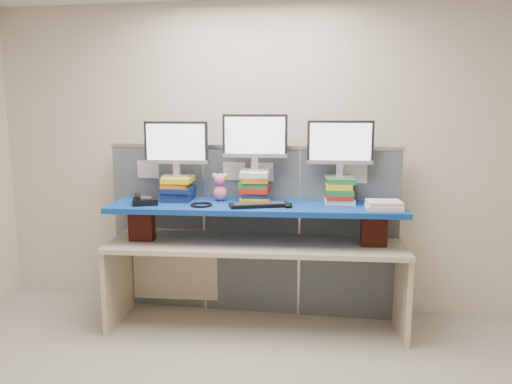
% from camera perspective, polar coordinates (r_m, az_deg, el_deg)
% --- Properties ---
extents(room, '(5.00, 4.00, 2.80)m').
position_cam_1_polar(room, '(2.68, -7.09, -0.27)').
color(room, beige).
rests_on(room, ground).
extents(cubicle_partition, '(2.60, 0.06, 1.53)m').
position_cam_1_polar(cubicle_partition, '(4.51, -0.52, -4.30)').
color(cubicle_partition, '#494F56').
rests_on(cubicle_partition, ground).
extents(desk, '(2.51, 0.90, 0.75)m').
position_cam_1_polar(desk, '(4.24, 0.00, -7.61)').
color(desk, beige).
rests_on(desk, ground).
extents(brick_pier_left, '(0.21, 0.12, 0.28)m').
position_cam_1_polar(brick_pier_left, '(4.31, -12.92, -3.61)').
color(brick_pier_left, maroon).
rests_on(brick_pier_left, desk).
extents(brick_pier_right, '(0.21, 0.12, 0.28)m').
position_cam_1_polar(brick_pier_right, '(4.15, 13.32, -4.15)').
color(brick_pier_right, maroon).
rests_on(brick_pier_right, desk).
extents(blue_board, '(2.45, 0.78, 0.04)m').
position_cam_1_polar(blue_board, '(4.13, 0.00, -1.67)').
color(blue_board, navy).
rests_on(blue_board, brick_pier_left).
extents(book_stack_left, '(0.28, 0.32, 0.20)m').
position_cam_1_polar(book_stack_left, '(4.34, -8.89, 0.39)').
color(book_stack_left, '#111F4B').
rests_on(book_stack_left, blue_board).
extents(book_stack_center, '(0.28, 0.33, 0.26)m').
position_cam_1_polar(book_stack_center, '(4.22, -0.10, 0.62)').
color(book_stack_center, gold).
rests_on(book_stack_center, blue_board).
extents(book_stack_right, '(0.26, 0.32, 0.21)m').
position_cam_1_polar(book_stack_right, '(4.23, 9.48, 0.18)').
color(book_stack_right, white).
rests_on(book_stack_right, blue_board).
extents(monitor_left, '(0.54, 0.17, 0.47)m').
position_cam_1_polar(monitor_left, '(4.30, -9.11, 5.26)').
color(monitor_left, '#A5A5AA').
rests_on(monitor_left, book_stack_left).
extents(monitor_center, '(0.54, 0.17, 0.47)m').
position_cam_1_polar(monitor_center, '(4.18, -0.12, 6.08)').
color(monitor_center, '#A5A5AA').
rests_on(monitor_center, book_stack_center).
extents(monitor_right, '(0.54, 0.17, 0.47)m').
position_cam_1_polar(monitor_right, '(4.18, 9.60, 5.27)').
color(monitor_right, '#A5A5AA').
rests_on(monitor_right, book_stack_right).
extents(keyboard, '(0.51, 0.32, 0.03)m').
position_cam_1_polar(keyboard, '(4.01, 0.39, -1.48)').
color(keyboard, black).
rests_on(keyboard, blue_board).
extents(mouse, '(0.09, 0.13, 0.04)m').
position_cam_1_polar(mouse, '(4.00, 3.73, -1.48)').
color(mouse, black).
rests_on(mouse, blue_board).
extents(desk_phone, '(0.25, 0.24, 0.09)m').
position_cam_1_polar(desk_phone, '(4.21, -12.66, -0.96)').
color(desk_phone, black).
rests_on(desk_phone, blue_board).
extents(headset, '(0.22, 0.22, 0.02)m').
position_cam_1_polar(headset, '(4.07, -6.28, -1.45)').
color(headset, black).
rests_on(headset, blue_board).
extents(plush_toy, '(0.14, 0.10, 0.24)m').
position_cam_1_polar(plush_toy, '(4.26, -4.13, 0.61)').
color(plush_toy, pink).
rests_on(plush_toy, blue_board).
extents(binder_stack, '(0.30, 0.25, 0.07)m').
position_cam_1_polar(binder_stack, '(4.04, 14.42, -1.46)').
color(binder_stack, silver).
rests_on(binder_stack, blue_board).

